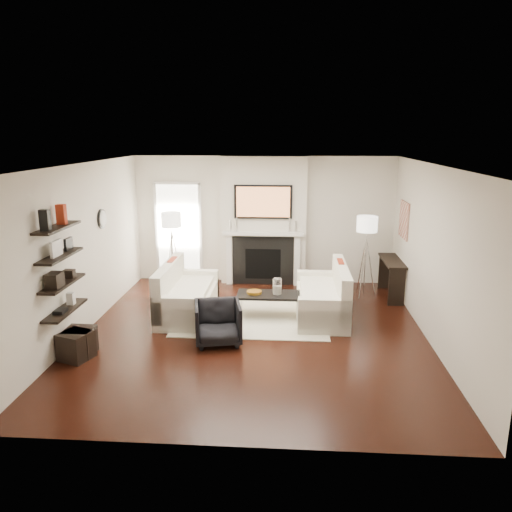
# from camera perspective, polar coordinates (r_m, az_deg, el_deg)

# --- Properties ---
(room_envelope) EXTENTS (6.00, 6.00, 6.00)m
(room_envelope) POSITION_cam_1_polar(r_m,az_deg,el_deg) (7.75, -0.31, 0.37)
(room_envelope) COLOR black
(room_envelope) RESTS_ON ground
(chimney_breast) EXTENTS (1.80, 0.25, 2.70)m
(chimney_breast) POSITION_cam_1_polar(r_m,az_deg,el_deg) (10.56, 0.87, 4.01)
(chimney_breast) COLOR silver
(chimney_breast) RESTS_ON floor
(fireplace_surround) EXTENTS (1.30, 0.02, 1.04)m
(fireplace_surround) POSITION_cam_1_polar(r_m,az_deg,el_deg) (10.60, 0.81, -0.54)
(fireplace_surround) COLOR black
(fireplace_surround) RESTS_ON floor
(firebox) EXTENTS (0.75, 0.02, 0.65)m
(firebox) POSITION_cam_1_polar(r_m,az_deg,el_deg) (10.61, 0.81, -0.91)
(firebox) COLOR black
(firebox) RESTS_ON floor
(mantel_pilaster_l) EXTENTS (0.12, 0.08, 1.10)m
(mantel_pilaster_l) POSITION_cam_1_polar(r_m,az_deg,el_deg) (10.63, -3.08, -0.35)
(mantel_pilaster_l) COLOR white
(mantel_pilaster_l) RESTS_ON floor
(mantel_pilaster_r) EXTENTS (0.12, 0.08, 1.10)m
(mantel_pilaster_r) POSITION_cam_1_polar(r_m,az_deg,el_deg) (10.55, 4.71, -0.49)
(mantel_pilaster_r) COLOR white
(mantel_pilaster_r) RESTS_ON floor
(mantel_shelf) EXTENTS (1.70, 0.18, 0.07)m
(mantel_shelf) POSITION_cam_1_polar(r_m,az_deg,el_deg) (10.42, 0.81, 2.59)
(mantel_shelf) COLOR white
(mantel_shelf) RESTS_ON chimney_breast
(tv_body) EXTENTS (1.20, 0.06, 0.70)m
(tv_body) POSITION_cam_1_polar(r_m,az_deg,el_deg) (10.33, 0.83, 6.21)
(tv_body) COLOR black
(tv_body) RESTS_ON chimney_breast
(tv_screen) EXTENTS (1.10, 0.00, 0.62)m
(tv_screen) POSITION_cam_1_polar(r_m,az_deg,el_deg) (10.30, 0.82, 6.18)
(tv_screen) COLOR #BF723F
(tv_screen) RESTS_ON tv_body
(candlestick_l_tall) EXTENTS (0.04, 0.04, 0.30)m
(candlestick_l_tall) POSITION_cam_1_polar(r_m,az_deg,el_deg) (10.44, -2.21, 3.64)
(candlestick_l_tall) COLOR silver
(candlestick_l_tall) RESTS_ON mantel_shelf
(candlestick_l_short) EXTENTS (0.04, 0.04, 0.24)m
(candlestick_l_short) POSITION_cam_1_polar(r_m,az_deg,el_deg) (10.46, -2.92, 3.48)
(candlestick_l_short) COLOR silver
(candlestick_l_short) RESTS_ON mantel_shelf
(candlestick_r_tall) EXTENTS (0.04, 0.04, 0.30)m
(candlestick_r_tall) POSITION_cam_1_polar(r_m,az_deg,el_deg) (10.38, 3.85, 3.56)
(candlestick_r_tall) COLOR silver
(candlestick_r_tall) RESTS_ON mantel_shelf
(candlestick_r_short) EXTENTS (0.04, 0.04, 0.24)m
(candlestick_r_short) POSITION_cam_1_polar(r_m,az_deg,el_deg) (10.38, 4.57, 3.38)
(candlestick_r_short) COLOR silver
(candlestick_r_short) RESTS_ON mantel_shelf
(hallway_panel) EXTENTS (0.90, 0.02, 2.10)m
(hallway_panel) POSITION_cam_1_polar(r_m,az_deg,el_deg) (10.97, -8.81, 2.63)
(hallway_panel) COLOR white
(hallway_panel) RESTS_ON floor
(door_trim_l) EXTENTS (0.06, 0.06, 2.16)m
(door_trim_l) POSITION_cam_1_polar(r_m,az_deg,el_deg) (11.07, -11.26, 2.62)
(door_trim_l) COLOR white
(door_trim_l) RESTS_ON floor
(door_trim_r) EXTENTS (0.06, 0.06, 2.16)m
(door_trim_r) POSITION_cam_1_polar(r_m,az_deg,el_deg) (10.86, -6.36, 2.59)
(door_trim_r) COLOR white
(door_trim_r) RESTS_ON floor
(door_trim_top) EXTENTS (1.02, 0.06, 0.06)m
(door_trim_top) POSITION_cam_1_polar(r_m,az_deg,el_deg) (10.80, -9.05, 8.24)
(door_trim_top) COLOR white
(door_trim_top) RESTS_ON wall_back
(rug) EXTENTS (2.60, 2.00, 0.01)m
(rug) POSITION_cam_1_polar(r_m,az_deg,el_deg) (8.86, -0.42, -6.96)
(rug) COLOR beige
(rug) RESTS_ON floor
(loveseat_left_base) EXTENTS (0.85, 1.80, 0.42)m
(loveseat_left_base) POSITION_cam_1_polar(r_m,az_deg,el_deg) (9.01, -7.75, -5.36)
(loveseat_left_base) COLOR white
(loveseat_left_base) RESTS_ON floor
(loveseat_left_back) EXTENTS (0.18, 1.80, 0.80)m
(loveseat_left_back) POSITION_cam_1_polar(r_m,az_deg,el_deg) (8.99, -9.91, -3.37)
(loveseat_left_back) COLOR white
(loveseat_left_back) RESTS_ON floor
(loveseat_left_arm_n) EXTENTS (0.85, 0.18, 0.60)m
(loveseat_left_arm_n) POSITION_cam_1_polar(r_m,az_deg,el_deg) (8.24, -8.90, -6.61)
(loveseat_left_arm_n) COLOR white
(loveseat_left_arm_n) RESTS_ON floor
(loveseat_left_arm_s) EXTENTS (0.85, 0.18, 0.60)m
(loveseat_left_arm_s) POSITION_cam_1_polar(r_m,az_deg,el_deg) (9.74, -6.81, -3.30)
(loveseat_left_arm_s) COLOR white
(loveseat_left_arm_s) RESTS_ON floor
(loveseat_left_cushion) EXTENTS (0.63, 1.44, 0.10)m
(loveseat_left_cushion) POSITION_cam_1_polar(r_m,az_deg,el_deg) (8.92, -7.49, -3.79)
(loveseat_left_cushion) COLOR white
(loveseat_left_cushion) RESTS_ON loveseat_left_base
(pillow_left_orange) EXTENTS (0.10, 0.42, 0.42)m
(pillow_left_orange) POSITION_cam_1_polar(r_m,az_deg,el_deg) (9.21, -9.52, -1.61)
(pillow_left_orange) COLOR maroon
(pillow_left_orange) RESTS_ON loveseat_left_cushion
(pillow_left_charcoal) EXTENTS (0.10, 0.40, 0.40)m
(pillow_left_charcoal) POSITION_cam_1_polar(r_m,az_deg,el_deg) (8.65, -10.43, -2.73)
(pillow_left_charcoal) COLOR black
(pillow_left_charcoal) RESTS_ON loveseat_left_cushion
(loveseat_right_base) EXTENTS (0.85, 1.80, 0.42)m
(loveseat_right_base) POSITION_cam_1_polar(r_m,az_deg,el_deg) (8.92, 7.48, -5.55)
(loveseat_right_base) COLOR white
(loveseat_right_base) RESTS_ON floor
(loveseat_right_back) EXTENTS (0.18, 1.80, 0.80)m
(loveseat_right_back) POSITION_cam_1_polar(r_m,az_deg,el_deg) (8.85, 9.71, -3.64)
(loveseat_right_back) COLOR white
(loveseat_right_back) RESTS_ON floor
(loveseat_right_arm_n) EXTENTS (0.85, 0.18, 0.60)m
(loveseat_right_arm_n) POSITION_cam_1_polar(r_m,az_deg,el_deg) (8.13, 7.82, -6.85)
(loveseat_right_arm_n) COLOR white
(loveseat_right_arm_n) RESTS_ON floor
(loveseat_right_arm_s) EXTENTS (0.85, 0.18, 0.60)m
(loveseat_right_arm_s) POSITION_cam_1_polar(r_m,az_deg,el_deg) (9.66, 7.22, -3.45)
(loveseat_right_arm_s) COLOR white
(loveseat_right_arm_s) RESTS_ON floor
(loveseat_right_cushion) EXTENTS (0.63, 1.44, 0.10)m
(loveseat_right_cushion) POSITION_cam_1_polar(r_m,az_deg,el_deg) (8.83, 7.20, -3.96)
(loveseat_right_cushion) COLOR white
(loveseat_right_cushion) RESTS_ON loveseat_right_base
(pillow_right_orange) EXTENTS (0.10, 0.42, 0.42)m
(pillow_right_orange) POSITION_cam_1_polar(r_m,az_deg,el_deg) (9.08, 9.58, -1.84)
(pillow_right_orange) COLOR maroon
(pillow_right_orange) RESTS_ON loveseat_right_cushion
(pillow_right_charcoal) EXTENTS (0.10, 0.40, 0.40)m
(pillow_right_charcoal) POSITION_cam_1_polar(r_m,az_deg,el_deg) (8.51, 9.95, -3.00)
(pillow_right_charcoal) COLOR black
(pillow_right_charcoal) RESTS_ON loveseat_right_cushion
(coffee_table) EXTENTS (1.10, 0.55, 0.04)m
(coffee_table) POSITION_cam_1_polar(r_m,az_deg,el_deg) (8.77, 1.44, -4.46)
(coffee_table) COLOR black
(coffee_table) RESTS_ON floor
(coffee_leg_nw) EXTENTS (0.02, 0.02, 0.38)m
(coffee_leg_nw) POSITION_cam_1_polar(r_m,az_deg,el_deg) (8.67, -1.96, -6.16)
(coffee_leg_nw) COLOR silver
(coffee_leg_nw) RESTS_ON floor
(coffee_leg_ne) EXTENTS (0.02, 0.02, 0.38)m
(coffee_leg_ne) POSITION_cam_1_polar(r_m,az_deg,el_deg) (8.62, 4.70, -6.31)
(coffee_leg_ne) COLOR silver
(coffee_leg_ne) RESTS_ON floor
(coffee_leg_sw) EXTENTS (0.02, 0.02, 0.38)m
(coffee_leg_sw) POSITION_cam_1_polar(r_m,az_deg,el_deg) (9.08, -1.67, -5.21)
(coffee_leg_sw) COLOR silver
(coffee_leg_sw) RESTS_ON floor
(coffee_leg_se) EXTENTS (0.02, 0.02, 0.38)m
(coffee_leg_se) POSITION_cam_1_polar(r_m,az_deg,el_deg) (9.04, 4.68, -5.34)
(coffee_leg_se) COLOR silver
(coffee_leg_se) RESTS_ON floor
(hurricane_glass) EXTENTS (0.16, 0.16, 0.28)m
(hurricane_glass) POSITION_cam_1_polar(r_m,az_deg,el_deg) (8.72, 2.43, -3.48)
(hurricane_glass) COLOR white
(hurricane_glass) RESTS_ON coffee_table
(hurricane_candle) EXTENTS (0.11, 0.11, 0.16)m
(hurricane_candle) POSITION_cam_1_polar(r_m,az_deg,el_deg) (8.74, 2.43, -3.89)
(hurricane_candle) COLOR white
(hurricane_candle) RESTS_ON coffee_table
(copper_bowl) EXTENTS (0.26, 0.26, 0.04)m
(copper_bowl) POSITION_cam_1_polar(r_m,az_deg,el_deg) (8.77, -0.19, -4.15)
(copper_bowl) COLOR #B57A1E
(copper_bowl) RESTS_ON coffee_table
(armchair) EXTENTS (0.81, 0.77, 0.71)m
(armchair) POSITION_cam_1_polar(r_m,az_deg,el_deg) (7.74, -4.38, -7.39)
(armchair) COLOR black
(armchair) RESTS_ON floor
(lamp_left_post) EXTENTS (0.02, 0.02, 1.20)m
(lamp_left_post) POSITION_cam_1_polar(r_m,az_deg,el_deg) (10.46, -9.49, -0.48)
(lamp_left_post) COLOR silver
(lamp_left_post) RESTS_ON floor
(lamp_left_shade) EXTENTS (0.40, 0.40, 0.30)m
(lamp_left_shade) POSITION_cam_1_polar(r_m,az_deg,el_deg) (10.28, -9.68, 4.11)
(lamp_left_shade) COLOR white
(lamp_left_shade) RESTS_ON lamp_left_post
(lamp_left_leg_a) EXTENTS (0.25, 0.02, 1.23)m
(lamp_left_leg_a) POSITION_cam_1_polar(r_m,az_deg,el_deg) (10.43, -8.90, -0.49)
(lamp_left_leg_a) COLOR silver
(lamp_left_leg_a) RESTS_ON floor
(lamp_left_leg_b) EXTENTS (0.14, 0.22, 1.23)m
(lamp_left_leg_b) POSITION_cam_1_polar(r_m,az_deg,el_deg) (10.56, -9.66, -0.35)
(lamp_left_leg_b) COLOR silver
(lamp_left_leg_b) RESTS_ON floor
(lamp_left_leg_c) EXTENTS (0.14, 0.22, 1.23)m
(lamp_left_leg_c) POSITION_cam_1_polar(r_m,az_deg,el_deg) (10.38, -9.90, -0.60)
(lamp_left_leg_c) COLOR silver
(lamp_left_leg_c) RESTS_ON floor
(lamp_right_post) EXTENTS (0.02, 0.02, 1.20)m
(lamp_right_post) POSITION_cam_1_polar(r_m,az_deg,el_deg) (10.07, 12.34, -1.17)
(lamp_right_post) COLOR silver
(lamp_right_post) RESTS_ON floor
(lamp_right_shade) EXTENTS (0.40, 0.40, 0.30)m
(lamp_right_shade) POSITION_cam_1_polar(r_m,az_deg,el_deg) (9.89, 12.59, 3.59)
(lamp_right_shade) COLOR white
(lamp_right_shade) RESTS_ON lamp_right_post
(lamp_right_leg_a) EXTENTS (0.25, 0.02, 1.23)m
(lamp_right_leg_a) POSITION_cam_1_polar(r_m,az_deg,el_deg) (10.09, 12.96, -1.18)
(lamp_right_leg_a) COLOR silver
(lamp_right_leg_a) RESTS_ON floor
(lamp_right_leg_b) EXTENTS (0.14, 0.22, 1.23)m
(lamp_right_leg_b) POSITION_cam_1_polar(r_m,az_deg,el_deg) (10.15, 11.96, -1.03)
(lamp_right_leg_b) COLOR silver
(lamp_right_leg_b) RESTS_ON floor
(lamp_right_leg_c) EXTENTS (0.14, 0.22, 1.23)m
(lamp_right_leg_c) POSITION_cam_1_polar(r_m,az_deg,el_deg) (9.97, 12.10, -1.31)
(lamp_right_leg_c) COLOR silver
(lamp_right_leg_c) RESTS_ON floor
(console_top) EXTENTS (0.35, 1.20, 0.04)m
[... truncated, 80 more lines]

